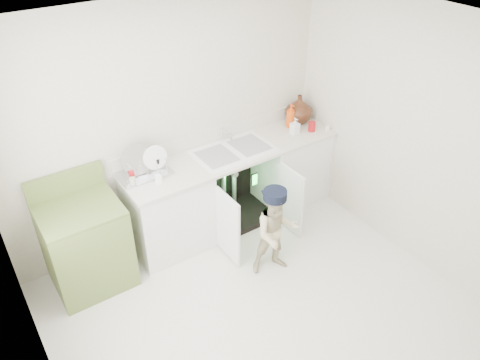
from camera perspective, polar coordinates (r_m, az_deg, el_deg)
name	(u,v)px	position (r m, az deg, el deg)	size (l,w,h in m)	color
ground	(256,306)	(4.49, 1.99, -15.10)	(3.50, 3.50, 0.00)	beige
room_shell	(259,197)	(3.64, 2.37, -2.06)	(6.00, 5.50, 1.26)	beige
counter_run	(236,183)	(5.17, -0.55, -0.36)	(2.44, 1.02, 1.23)	white
avocado_stove	(86,244)	(4.64, -18.27, -7.41)	(0.71, 0.65, 1.10)	olive
repair_worker	(276,231)	(4.52, 4.44, -6.24)	(0.54, 0.80, 0.95)	beige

